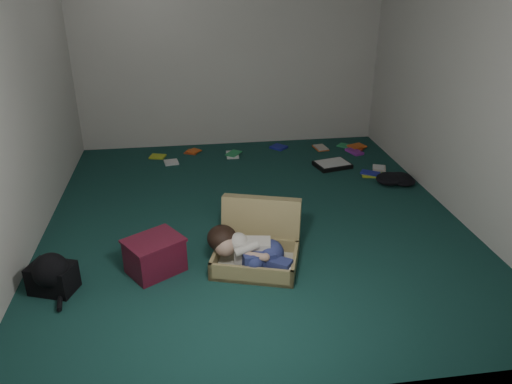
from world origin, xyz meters
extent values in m
plane|color=#153D38|center=(0.00, 0.00, 0.00)|extent=(4.50, 4.50, 0.00)
plane|color=silver|center=(0.00, 2.25, 1.30)|extent=(4.50, 0.00, 4.50)
plane|color=silver|center=(0.00, -2.25, 1.30)|extent=(4.50, 0.00, 4.50)
plane|color=silver|center=(-2.00, 0.00, 1.30)|extent=(0.00, 4.50, 4.50)
plane|color=silver|center=(2.00, 0.00, 1.30)|extent=(0.00, 4.50, 4.50)
cube|color=tan|center=(-0.11, -0.89, 0.08)|extent=(0.80, 0.67, 0.16)
cube|color=beige|center=(-0.11, -0.89, 0.04)|extent=(0.72, 0.59, 0.02)
cube|color=tan|center=(-0.02, -0.59, 0.24)|extent=(0.71, 0.40, 0.50)
cube|color=silver|center=(-0.14, -0.90, 0.17)|extent=(0.31, 0.21, 0.21)
sphere|color=tan|center=(-0.36, -0.87, 0.22)|extent=(0.18, 0.18, 0.18)
ellipsoid|color=black|center=(-0.38, -0.80, 0.26)|extent=(0.25, 0.26, 0.21)
ellipsoid|color=navy|center=(0.00, -0.94, 0.17)|extent=(0.22, 0.26, 0.21)
cube|color=navy|center=(-0.10, -1.02, 0.16)|extent=(0.26, 0.15, 0.14)
cube|color=navy|center=(0.03, -1.07, 0.13)|extent=(0.26, 0.23, 0.11)
sphere|color=white|center=(0.13, -1.07, 0.11)|extent=(0.11, 0.11, 0.11)
sphere|color=white|center=(0.11, -1.13, 0.10)|extent=(0.10, 0.10, 0.10)
cylinder|color=tan|center=(-0.13, -1.04, 0.21)|extent=(0.19, 0.11, 0.06)
cube|color=#5A1224|center=(-0.93, -0.82, 0.14)|extent=(0.52, 0.49, 0.28)
cube|color=#5A1224|center=(-0.93, -0.82, 0.29)|extent=(0.55, 0.52, 0.02)
cube|color=black|center=(1.15, 1.20, 0.03)|extent=(0.47, 0.39, 0.05)
cube|color=white|center=(1.15, 1.20, 0.05)|extent=(0.42, 0.35, 0.01)
cube|color=#B5CA23|center=(-1.01, 1.84, 0.01)|extent=(0.19, 0.14, 0.02)
cube|color=#B43C18|center=(-0.56, 1.95, 0.01)|extent=(0.24, 0.23, 0.02)
cube|color=white|center=(-0.04, 1.75, 0.01)|extent=(0.19, 0.23, 0.02)
cube|color=#1B2397|center=(0.62, 1.95, 0.01)|extent=(0.20, 0.23, 0.02)
cube|color=orange|center=(1.18, 1.85, 0.01)|extent=(0.24, 0.22, 0.02)
cube|color=#2A9C57|center=(1.54, 1.89, 0.01)|extent=(0.20, 0.16, 0.02)
cube|color=purple|center=(1.58, 1.63, 0.01)|extent=(0.24, 0.24, 0.02)
cube|color=beige|center=(1.70, 1.03, 0.01)|extent=(0.18, 0.22, 0.02)
cube|color=#B5CA23|center=(1.54, 0.84, 0.01)|extent=(0.21, 0.24, 0.02)
cube|color=#B43C18|center=(1.66, 1.77, 0.01)|extent=(0.24, 0.22, 0.02)
cube|color=white|center=(-0.83, 1.60, 0.01)|extent=(0.21, 0.18, 0.02)
camera|label=1|loc=(-0.61, -4.36, 2.33)|focal=35.00mm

